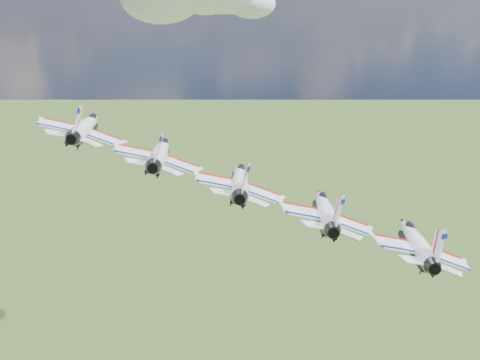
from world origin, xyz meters
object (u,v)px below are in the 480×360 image
object	(u,v)px
jet_2	(240,180)
jet_4	(416,241)
jet_3	(325,210)
jet_1	(160,152)
jet_0	(86,126)

from	to	relation	value
jet_2	jet_4	xyz separation A→B (m)	(17.60, -13.73, -5.45)
jet_3	jet_2	bearing A→B (deg)	160.60
jet_1	jet_2	size ratio (longest dim) A/B	1.00
jet_1	jet_0	bearing A→B (deg)	160.60
jet_2	jet_3	xyz separation A→B (m)	(8.80, -6.87, -2.72)
jet_3	jet_0	bearing A→B (deg)	160.60
jet_0	jet_1	world-z (taller)	jet_0
jet_1	jet_4	size ratio (longest dim) A/B	1.00
jet_3	jet_4	bearing A→B (deg)	-19.40
jet_0	jet_3	bearing A→B (deg)	-19.40
jet_2	jet_0	bearing A→B (deg)	160.60
jet_0	jet_4	world-z (taller)	jet_0
jet_1	jet_4	bearing A→B (deg)	-19.40
jet_0	jet_1	xyz separation A→B (m)	(8.80, -6.87, -2.72)
jet_1	jet_4	world-z (taller)	jet_1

